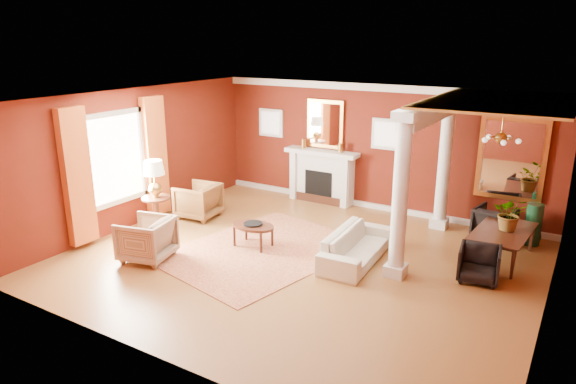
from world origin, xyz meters
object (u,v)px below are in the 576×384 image
Objects in this scene: armchair_leopard at (198,199)px; coffee_table at (253,227)px; sofa at (356,241)px; side_table at (155,183)px; armchair_stripe at (146,237)px; dining_table at (504,237)px.

armchair_leopard is 0.97× the size of coffee_table.
side_table reaches higher than sofa.
coffee_table is 0.60× the size of side_table.
side_table reaches higher than armchair_stripe.
armchair_leopard is at bearing -175.96° from armchair_stripe.
coffee_table is at bearing 125.11° from armchair_stripe.
armchair_stripe is 1.69m from side_table.
armchair_stripe is at bearing -51.71° from side_table.
armchair_leopard is 0.54× the size of dining_table.
side_table is at bearing -174.23° from coffee_table.
armchair_stripe is 1.98m from coffee_table.
dining_table is (6.25, 1.09, 0.02)m from armchair_leopard.
sofa is 1.32× the size of side_table.
dining_table is at bearing 23.43° from coffee_table.
armchair_stripe is at bearing 125.58° from dining_table.
sofa is 2.01m from coffee_table.
armchair_stripe is at bearing 117.00° from sofa.
sofa is 4.00m from armchair_leopard.
dining_table is at bearing 107.52° from armchair_stripe.
armchair_stripe is (-3.28, -1.91, 0.05)m from sofa.
side_table is (-2.30, -0.23, 0.59)m from coffee_table.
coffee_table is at bearing 63.78° from armchair_leopard.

